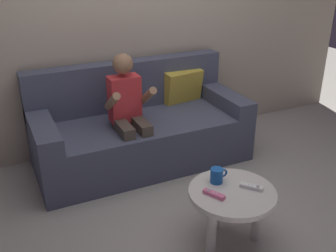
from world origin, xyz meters
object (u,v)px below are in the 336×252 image
person_seated_on_couch (129,110)px  game_remote_white_near_edge (252,187)px  game_remote_pink_center (214,194)px  coffee_mug (217,175)px  coffee_table (231,200)px  couch (140,129)px

person_seated_on_couch → game_remote_white_near_edge: size_ratio=7.67×
person_seated_on_couch → game_remote_pink_center: person_seated_on_couch is taller
game_remote_white_near_edge → coffee_mug: size_ratio=1.10×
coffee_table → coffee_mug: (-0.03, 0.12, 0.12)m
coffee_table → game_remote_white_near_edge: bearing=-17.0°
person_seated_on_couch → coffee_table: bearing=-76.4°
game_remote_white_near_edge → coffee_mug: coffee_mug is taller
person_seated_on_couch → game_remote_pink_center: (0.13, -1.09, -0.16)m
coffee_mug → game_remote_white_near_edge: bearing=-45.8°
coffee_mug → couch: bearing=93.2°
coffee_table → game_remote_pink_center: bearing=-177.8°
couch → person_seated_on_couch: person_seated_on_couch is taller
game_remote_pink_center → coffee_mug: 0.16m
person_seated_on_couch → game_remote_white_near_edge: (0.38, -1.12, -0.16)m
coffee_mug → coffee_table: bearing=-74.3°
couch → game_remote_white_near_edge: couch is taller
person_seated_on_couch → couch: bearing=48.9°
coffee_table → game_remote_pink_center: game_remote_pink_center is taller
couch → person_seated_on_couch: 0.37m
person_seated_on_couch → game_remote_white_near_edge: 1.20m
coffee_table → coffee_mug: bearing=105.7°
person_seated_on_couch → coffee_table: size_ratio=1.86×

